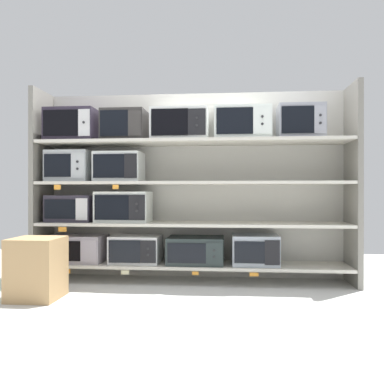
{
  "coord_description": "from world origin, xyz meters",
  "views": [
    {
      "loc": [
        0.38,
        -4.11,
        0.9
      ],
      "look_at": [
        0.0,
        0.0,
        0.9
      ],
      "focal_mm": 38.38,
      "sensor_mm": 36.0,
      "label": 1
    }
  ],
  "objects": [
    {
      "name": "microwave_0",
      "position": [
        -1.2,
        -0.0,
        0.32
      ],
      "size": [
        0.57,
        0.4,
        0.27
      ],
      "color": "#A199A2",
      "rests_on": "shelf_0"
    },
    {
      "name": "microwave_8",
      "position": [
        -1.23,
        -0.0,
        1.58
      ],
      "size": [
        0.5,
        0.41,
        0.33
      ],
      "color": "#2D2635",
      "rests_on": "shelf_3"
    },
    {
      "name": "microwave_4",
      "position": [
        -1.25,
        -0.0,
        0.73
      ],
      "size": [
        0.47,
        0.34,
        0.27
      ],
      "color": "#302C38",
      "rests_on": "shelf_1"
    },
    {
      "name": "price_tag_3",
      "position": [
        0.6,
        -0.25,
        0.13
      ],
      "size": [
        0.08,
        0.0,
        0.04
      ],
      "primitive_type": "cube",
      "color": "orange"
    },
    {
      "name": "microwave_12",
      "position": [
        1.07,
        -0.0,
        1.58
      ],
      "size": [
        0.44,
        0.34,
        0.33
      ],
      "color": "#9799A4",
      "rests_on": "shelf_3"
    },
    {
      "name": "price_tag_1",
      "position": [
        -0.62,
        -0.25,
        0.13
      ],
      "size": [
        0.08,
        0.0,
        0.04
      ],
      "primitive_type": "cube",
      "color": "beige"
    },
    {
      "name": "microwave_1",
      "position": [
        -0.57,
        -0.0,
        0.32
      ],
      "size": [
        0.5,
        0.38,
        0.27
      ],
      "color": "silver",
      "rests_on": "shelf_0"
    },
    {
      "name": "price_tag_2",
      "position": [
        0.05,
        -0.25,
        0.13
      ],
      "size": [
        0.06,
        0.0,
        0.03
      ],
      "primitive_type": "cube",
      "color": "orange"
    },
    {
      "name": "price_tag_5",
      "position": [
        -1.3,
        -0.25,
        0.95
      ],
      "size": [
        0.07,
        0.0,
        0.05
      ],
      "primitive_type": "cube",
      "color": "orange"
    },
    {
      "name": "upright_right",
      "position": [
        1.57,
        0.0,
        0.97
      ],
      "size": [
        0.05,
        0.49,
        1.95
      ],
      "primitive_type": "cube",
      "color": "gray",
      "rests_on": "ground"
    },
    {
      "name": "microwave_3",
      "position": [
        0.63,
        -0.0,
        0.33
      ],
      "size": [
        0.45,
        0.41,
        0.29
      ],
      "color": "#9AA3AD",
      "rests_on": "shelf_0"
    },
    {
      "name": "shelf_0",
      "position": [
        0.0,
        0.0,
        0.17
      ],
      "size": [
        3.09,
        0.49,
        0.03
      ],
      "primitive_type": "cube",
      "color": "beige",
      "rests_on": "ground"
    },
    {
      "name": "price_tag_4",
      "position": [
        -1.25,
        -0.25,
        0.54
      ],
      "size": [
        0.08,
        0.0,
        0.05
      ],
      "primitive_type": "cube",
      "color": "orange"
    },
    {
      "name": "microwave_2",
      "position": [
        0.04,
        -0.0,
        0.31
      ],
      "size": [
        0.56,
        0.44,
        0.27
      ],
      "color": "#283131",
      "rests_on": "shelf_0"
    },
    {
      "name": "microwave_5",
      "position": [
        -0.7,
        -0.0,
        0.75
      ],
      "size": [
        0.53,
        0.37,
        0.31
      ],
      "color": "silver",
      "rests_on": "shelf_1"
    },
    {
      "name": "shelf_1",
      "position": [
        0.0,
        0.0,
        0.58
      ],
      "size": [
        3.09,
        0.49,
        0.03
      ],
      "primitive_type": "cube",
      "color": "beige"
    },
    {
      "name": "microwave_11",
      "position": [
        0.5,
        -0.0,
        1.58
      ],
      "size": [
        0.55,
        0.42,
        0.32
      ],
      "color": "silver",
      "rests_on": "shelf_3"
    },
    {
      "name": "microwave_6",
      "position": [
        -1.26,
        -0.0,
        1.16
      ],
      "size": [
        0.44,
        0.36,
        0.32
      ],
      "color": "#B0B7B9",
      "rests_on": "shelf_2"
    },
    {
      "name": "shipping_carton",
      "position": [
        -1.24,
        -0.79,
        0.26
      ],
      "size": [
        0.4,
        0.4,
        0.51
      ],
      "primitive_type": "cube",
      "color": "tan",
      "rests_on": "ground"
    },
    {
      "name": "price_tag_6",
      "position": [
        -0.72,
        -0.25,
        0.95
      ],
      "size": [
        0.06,
        0.0,
        0.04
      ],
      "primitive_type": "cube",
      "color": "orange"
    },
    {
      "name": "microwave_9",
      "position": [
        -0.69,
        -0.0,
        1.57
      ],
      "size": [
        0.44,
        0.36,
        0.31
      ],
      "color": "#33312F",
      "rests_on": "shelf_3"
    },
    {
      "name": "shelf_3",
      "position": [
        0.0,
        0.0,
        1.4
      ],
      "size": [
        3.09,
        0.49,
        0.03
      ],
      "primitive_type": "cube",
      "color": "beige"
    },
    {
      "name": "microwave_7",
      "position": [
        -0.75,
        -0.0,
        1.16
      ],
      "size": [
        0.46,
        0.37,
        0.3
      ],
      "color": "silver",
      "rests_on": "shelf_2"
    },
    {
      "name": "microwave_10",
      "position": [
        -0.12,
        -0.0,
        1.58
      ],
      "size": [
        0.56,
        0.39,
        0.32
      ],
      "color": "silver",
      "rests_on": "shelf_3"
    },
    {
      "name": "upright_left",
      "position": [
        -1.57,
        0.0,
        0.97
      ],
      "size": [
        0.05,
        0.49,
        1.95
      ],
      "primitive_type": "cube",
      "color": "gray",
      "rests_on": "ground"
    },
    {
      "name": "price_tag_0",
      "position": [
        -1.2,
        -0.25,
        0.13
      ],
      "size": [
        0.06,
        0.0,
        0.04
      ],
      "primitive_type": "cube",
      "color": "orange"
    },
    {
      "name": "ground",
      "position": [
        0.0,
        -1.0,
        -0.01
      ],
      "size": [
        7.09,
        6.0,
        0.02
      ],
      "primitive_type": "cube",
      "color": "silver"
    },
    {
      "name": "shelf_2",
      "position": [
        0.0,
        0.0,
        0.99
      ],
      "size": [
        3.09,
        0.49,
        0.03
      ],
      "primitive_type": "cube",
      "color": "beige"
    },
    {
      "name": "back_panel",
      "position": [
        0.0,
        0.26,
        0.97
      ],
      "size": [
        3.29,
        0.04,
        1.95
      ],
      "primitive_type": "cube",
      "color": "beige",
      "rests_on": "ground"
    }
  ]
}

